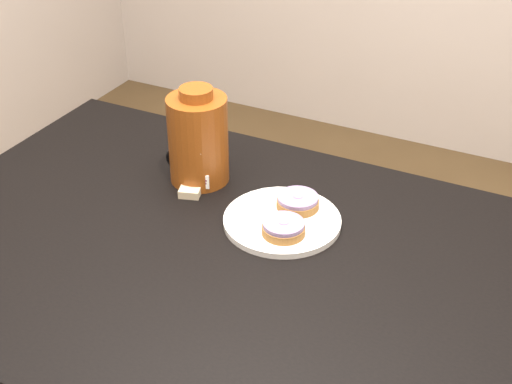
% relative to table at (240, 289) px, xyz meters
% --- Properties ---
extents(table, '(1.40, 0.90, 0.75)m').
position_rel_table_xyz_m(table, '(0.00, 0.00, 0.00)').
color(table, black).
rests_on(table, ground_plane).
extents(plate, '(0.24, 0.24, 0.02)m').
position_rel_table_xyz_m(plate, '(0.03, 0.14, 0.09)').
color(plate, white).
rests_on(plate, table).
extents(bagel_back, '(0.12, 0.12, 0.03)m').
position_rel_table_xyz_m(bagel_back, '(0.04, 0.19, 0.11)').
color(bagel_back, brown).
rests_on(bagel_back, plate).
extents(bagel_front, '(0.12, 0.12, 0.03)m').
position_rel_table_xyz_m(bagel_front, '(0.05, 0.09, 0.11)').
color(bagel_front, brown).
rests_on(bagel_front, plate).
extents(mug, '(0.15, 0.12, 0.10)m').
position_rel_table_xyz_m(mug, '(-0.20, 0.21, 0.14)').
color(mug, black).
rests_on(mug, table).
extents(teabag_pouch, '(0.05, 0.04, 0.02)m').
position_rel_table_xyz_m(teabag_pouch, '(-0.20, 0.14, 0.09)').
color(teabag_pouch, '#C6B793').
rests_on(teabag_pouch, table).
extents(bagel_package, '(0.13, 0.13, 0.22)m').
position_rel_table_xyz_m(bagel_package, '(-0.21, 0.21, 0.19)').
color(bagel_package, '#5B270C').
rests_on(bagel_package, table).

